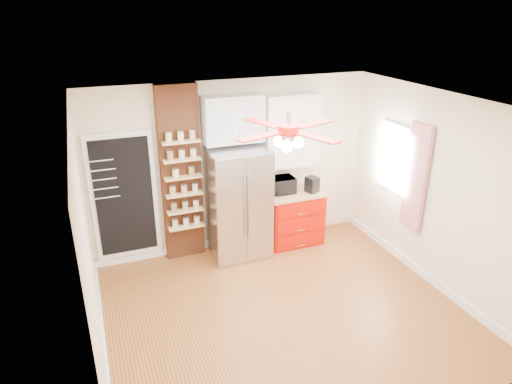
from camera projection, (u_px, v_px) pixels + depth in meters
name	position (u px, v px, depth m)	size (l,w,h in m)	color
floor	(283.00, 310.00, 5.97)	(4.50, 4.50, 0.00)	#9A5E27
ceiling	(289.00, 105.00, 4.94)	(4.50, 4.50, 0.00)	white
wall_back	(233.00, 166.00, 7.18)	(4.50, 0.02, 2.70)	#F0E6C1
wall_front	(388.00, 317.00, 3.73)	(4.50, 0.02, 2.70)	#F0E6C1
wall_left	(88.00, 252.00, 4.71)	(0.02, 4.00, 2.70)	#F0E6C1
wall_right	(436.00, 192.00, 6.21)	(0.02, 4.00, 2.70)	#F0E6C1
chalkboard	(124.00, 197.00, 6.68)	(0.95, 0.05, 1.95)	white
brick_pillar	(181.00, 175.00, 6.83)	(0.60, 0.16, 2.70)	brown
fridge	(238.00, 203.00, 7.03)	(0.90, 0.70, 1.75)	#B7B7BC
upper_glass_cabinet	(233.00, 119.00, 6.71)	(0.90, 0.35, 0.70)	white
red_cabinet	(293.00, 217.00, 7.55)	(0.94, 0.64, 0.90)	#BD0C01
upper_shelf_unit	(291.00, 131.00, 7.16)	(0.90, 0.30, 1.15)	white
window	(396.00, 159.00, 6.90)	(0.04, 0.75, 1.05)	white
curtain	(416.00, 177.00, 6.45)	(0.06, 0.40, 1.55)	red
ceiling_fan	(289.00, 130.00, 5.04)	(1.40, 1.40, 0.44)	silver
toaster_oven	(280.00, 185.00, 7.30)	(0.47, 0.31, 0.26)	black
coffee_maker	(312.00, 185.00, 7.33)	(0.17, 0.18, 0.25)	black
canister_left	(317.00, 186.00, 7.39)	(0.09, 0.09, 0.15)	red
canister_right	(314.00, 184.00, 7.49)	(0.10, 0.10, 0.14)	#AF0D09
pantry_jar_oats	(176.00, 173.00, 6.63)	(0.10, 0.10, 0.12)	beige
pantry_jar_beans	(191.00, 171.00, 6.70)	(0.09, 0.09, 0.13)	#9C824F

